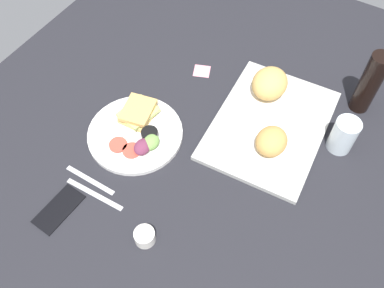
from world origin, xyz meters
The scene contains 12 objects.
ground_plane centered at (0.00, 0.00, -1.50)cm, with size 190.00×150.00×3.00cm, color black.
serving_tray centered at (-18.76, 19.24, 0.80)cm, with size 45.00×33.00×1.60cm, color #B2B2AD.
bread_plate_near centered at (-28.81, 13.69, 5.92)cm, with size 19.22×19.22×10.20cm.
bread_plate_far centered at (-8.98, 23.74, 4.50)cm, with size 21.50×21.50×8.57cm.
plate_with_salad centered at (5.26, -14.86, 1.67)cm, with size 29.55×29.55×5.40cm.
drinking_glass centered at (-22.73, 40.57, 5.79)cm, with size 7.42×7.42×11.57cm, color silver.
soda_bottle centered at (-41.38, 40.75, 11.06)cm, with size 6.40×6.40×22.11cm, color black.
espresso_cup centered at (32.51, 6.74, 2.00)cm, with size 5.60×5.60×4.00cm, color silver.
fork centered at (25.91, -17.27, 0.25)cm, with size 17.00×1.40×0.50cm, color #B7B7BC.
knife centered at (28.91, -13.27, 0.25)cm, with size 19.00×1.40×0.50cm, color #B7B7BC.
cell_phone centered at (37.68, -18.93, 0.40)cm, with size 14.40×7.20×0.80cm, color black.
sticky_note centered at (-28.69, -11.35, 0.06)cm, with size 5.60×5.60×0.12cm, color pink.
Camera 1 is at (61.73, 38.73, 106.04)cm, focal length 38.93 mm.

